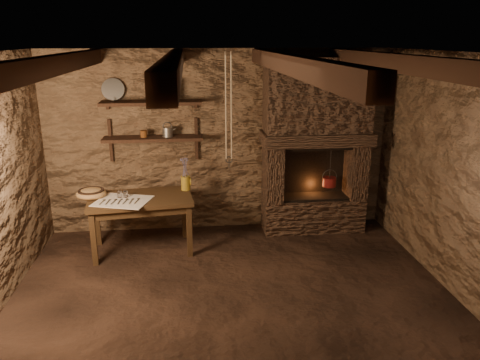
{
  "coord_description": "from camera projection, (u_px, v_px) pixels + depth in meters",
  "views": [
    {
      "loc": [
        -0.38,
        -4.07,
        2.53
      ],
      "look_at": [
        0.16,
        0.9,
        1.0
      ],
      "focal_mm": 35.0,
      "sensor_mm": 36.0,
      "label": 1
    }
  ],
  "objects": [
    {
      "name": "beam_far_right",
      "position": [
        402.0,
        63.0,
        4.13
      ],
      "size": [
        0.14,
        3.95,
        0.16
      ],
      "primitive_type": "cube",
      "color": "black",
      "rests_on": "ceiling"
    },
    {
      "name": "hearth",
      "position": [
        316.0,
        142.0,
        6.1
      ],
      "size": [
        1.43,
        0.51,
        2.3
      ],
      "color": "#332219",
      "rests_on": "floor"
    },
    {
      "name": "front_wall",
      "position": [
        270.0,
        309.0,
        2.4
      ],
      "size": [
        4.5,
        0.04,
        2.4
      ],
      "primitive_type": "cube",
      "color": "#483222",
      "rests_on": "floor"
    },
    {
      "name": "floor",
      "position": [
        234.0,
        303.0,
        4.65
      ],
      "size": [
        4.5,
        4.5,
        0.0
      ],
      "primitive_type": "plane",
      "color": "black",
      "rests_on": "ground"
    },
    {
      "name": "wooden_bowl",
      "position": [
        91.0,
        194.0,
        5.59
      ],
      "size": [
        0.46,
        0.46,
        0.13
      ],
      "primitive_type": "ellipsoid",
      "rotation": [
        0.0,
        0.0,
        0.38
      ],
      "color": "#A37846",
      "rests_on": "work_table"
    },
    {
      "name": "pewter_cutlery_row",
      "position": [
        123.0,
        201.0,
        5.44
      ],
      "size": [
        0.54,
        0.34,
        0.01
      ],
      "primitive_type": null,
      "rotation": [
        0.0,
        0.0,
        -0.31
      ],
      "color": "gray",
      "rests_on": "linen_cloth"
    },
    {
      "name": "ceiling",
      "position": [
        233.0,
        53.0,
        3.95
      ],
      "size": [
        4.5,
        4.0,
        0.04
      ],
      "primitive_type": "cube",
      "color": "black",
      "rests_on": "back_wall"
    },
    {
      "name": "small_kettle",
      "position": [
        168.0,
        132.0,
        5.92
      ],
      "size": [
        0.2,
        0.17,
        0.18
      ],
      "primitive_type": null,
      "rotation": [
        0.0,
        0.0,
        -0.3
      ],
      "color": "#A0A09B",
      "rests_on": "shelf_lower"
    },
    {
      "name": "rusty_tin",
      "position": [
        144.0,
        134.0,
        5.9
      ],
      "size": [
        0.11,
        0.11,
        0.08
      ],
      "primitive_type": "cylinder",
      "rotation": [
        0.0,
        0.0,
        -0.42
      ],
      "color": "#582D11",
      "rests_on": "shelf_lower"
    },
    {
      "name": "back_wall",
      "position": [
        219.0,
        142.0,
        6.2
      ],
      "size": [
        4.5,
        0.04,
        2.4
      ],
      "primitive_type": "cube",
      "color": "#483222",
      "rests_on": "floor"
    },
    {
      "name": "beam_mid_right",
      "position": [
        291.0,
        64.0,
        4.02
      ],
      "size": [
        0.14,
        3.95,
        0.16
      ],
      "primitive_type": "cube",
      "color": "black",
      "rests_on": "ceiling"
    },
    {
      "name": "right_wall",
      "position": [
        464.0,
        181.0,
        4.53
      ],
      "size": [
        0.04,
        4.0,
        2.4
      ],
      "primitive_type": "cube",
      "color": "#483222",
      "rests_on": "floor"
    },
    {
      "name": "drinking_glasses",
      "position": [
        125.0,
        194.0,
        5.56
      ],
      "size": [
        0.19,
        0.06,
        0.08
      ],
      "primitive_type": null,
      "color": "silver",
      "rests_on": "linen_cloth"
    },
    {
      "name": "linen_cloth",
      "position": [
        123.0,
        201.0,
        5.46
      ],
      "size": [
        0.72,
        0.64,
        0.01
      ],
      "primitive_type": "cube",
      "rotation": [
        0.0,
        0.0,
        -0.31
      ],
      "color": "white",
      "rests_on": "work_table"
    },
    {
      "name": "work_table",
      "position": [
        142.0,
        222.0,
        5.7
      ],
      "size": [
        1.28,
        0.82,
        0.7
      ],
      "rotation": [
        0.0,
        0.0,
        0.11
      ],
      "color": "#332111",
      "rests_on": "floor"
    },
    {
      "name": "beam_far_left",
      "position": [
        50.0,
        66.0,
        3.82
      ],
      "size": [
        0.14,
        3.95,
        0.16
      ],
      "primitive_type": "cube",
      "color": "black",
      "rests_on": "ceiling"
    },
    {
      "name": "tin_pan",
      "position": [
        113.0,
        89.0,
        5.8
      ],
      "size": [
        0.28,
        0.14,
        0.28
      ],
      "primitive_type": "cylinder",
      "rotation": [
        1.26,
        0.0,
        0.06
      ],
      "color": "#A0A09B",
      "rests_on": "shelf_upper"
    },
    {
      "name": "stoneware_jug",
      "position": [
        186.0,
        176.0,
        5.82
      ],
      "size": [
        0.15,
        0.15,
        0.41
      ],
      "rotation": [
        0.0,
        0.0,
        -0.37
      ],
      "color": "olive",
      "rests_on": "work_table"
    },
    {
      "name": "hanging_ropes",
      "position": [
        229.0,
        107.0,
        5.12
      ],
      "size": [
        0.08,
        0.08,
        1.2
      ],
      "primitive_type": null,
      "color": "tan",
      "rests_on": "ceiling"
    },
    {
      "name": "beam_mid_left",
      "position": [
        174.0,
        65.0,
        3.92
      ],
      "size": [
        0.14,
        3.95,
        0.16
      ],
      "primitive_type": "cube",
      "color": "black",
      "rests_on": "ceiling"
    },
    {
      "name": "iron_stockpot",
      "position": [
        163.0,
        93.0,
        5.78
      ],
      "size": [
        0.34,
        0.34,
        0.19
      ],
      "primitive_type": "cylinder",
      "rotation": [
        0.0,
        0.0,
        -0.43
      ],
      "color": "#292724",
      "rests_on": "shelf_upper"
    },
    {
      "name": "shelf_upper",
      "position": [
        151.0,
        103.0,
        5.8
      ],
      "size": [
        1.25,
        0.3,
        0.04
      ],
      "primitive_type": "cube",
      "color": "black",
      "rests_on": "back_wall"
    },
    {
      "name": "red_pot",
      "position": [
        329.0,
        181.0,
        6.23
      ],
      "size": [
        0.22,
        0.22,
        0.54
      ],
      "rotation": [
        0.0,
        0.0,
        -0.3
      ],
      "color": "maroon",
      "rests_on": "hearth"
    },
    {
      "name": "shelf_lower",
      "position": [
        153.0,
        138.0,
        5.93
      ],
      "size": [
        1.25,
        0.3,
        0.04
      ],
      "primitive_type": "cube",
      "color": "black",
      "rests_on": "back_wall"
    }
  ]
}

